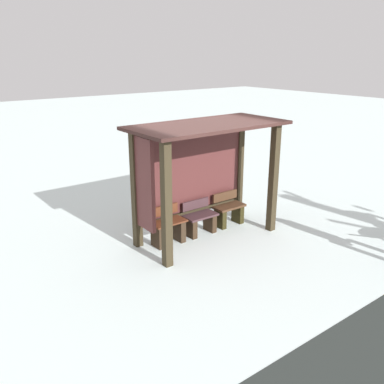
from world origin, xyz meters
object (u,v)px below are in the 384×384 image
bench_left_inside (168,229)px  bench_right_inside (229,211)px  bus_shelter (197,161)px  bench_center_inside (200,220)px

bench_left_inside → bench_right_inside: bench_left_inside is taller
bus_shelter → bench_left_inside: (-0.72, 0.03, -1.32)m
bus_shelter → bench_right_inside: bearing=1.9°
bench_left_inside → bench_center_inside: (0.83, 0.00, -0.02)m
bus_shelter → bench_right_inside: bus_shelter is taller
bench_left_inside → bus_shelter: bearing=-2.6°
bench_left_inside → bench_right_inside: 1.66m
bus_shelter → bench_right_inside: (0.94, 0.03, -1.32)m
bench_center_inside → bench_right_inside: size_ratio=0.98×
bus_shelter → bench_center_inside: bus_shelter is taller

